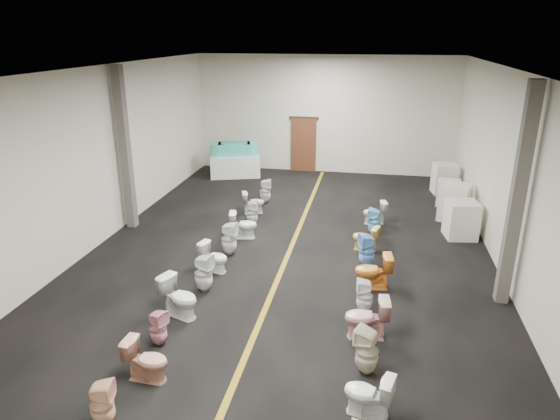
{
  "coord_description": "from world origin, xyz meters",
  "views": [
    {
      "loc": [
        1.95,
        -11.37,
        5.3
      ],
      "look_at": [
        -0.42,
        1.0,
        0.78
      ],
      "focal_mm": 32.0,
      "sensor_mm": 36.0,
      "label": 1
    }
  ],
  "objects_px": {
    "toilet_right_1": "(368,395)",
    "toilet_right_4": "(365,296)",
    "display_table": "(235,166)",
    "appliance_crate_d": "(444,179)",
    "toilet_left_4": "(179,297)",
    "toilet_left_7": "(229,239)",
    "toilet_left_10": "(253,202)",
    "toilet_right_5": "(373,271)",
    "toilet_right_8": "(375,222)",
    "toilet_left_6": "(214,257)",
    "toilet_right_6": "(367,251)",
    "toilet_right_9": "(375,213)",
    "toilet_left_11": "(265,191)",
    "toilet_right_3": "(367,318)",
    "toilet_left_5": "(204,273)",
    "toilet_left_2": "(147,360)",
    "toilet_left_9": "(252,213)",
    "appliance_crate_b": "(455,202)",
    "toilet_right_2": "(367,351)",
    "toilet_right_7": "(365,238)",
    "toilet_left_1": "(102,404)",
    "toilet_left_8": "(243,225)",
    "appliance_crate_a": "(461,220)",
    "appliance_crate_c": "(448,193)",
    "toilet_left_3": "(158,328)",
    "bathtub": "(234,149)"
  },
  "relations": [
    {
      "from": "toilet_left_10",
      "to": "toilet_right_3",
      "type": "height_order",
      "value": "toilet_right_3"
    },
    {
      "from": "toilet_left_6",
      "to": "toilet_right_8",
      "type": "bearing_deg",
      "value": -35.96
    },
    {
      "from": "toilet_left_5",
      "to": "toilet_right_7",
      "type": "distance_m",
      "value": 4.35
    },
    {
      "from": "toilet_right_4",
      "to": "toilet_right_3",
      "type": "bearing_deg",
      "value": -2.76
    },
    {
      "from": "appliance_crate_d",
      "to": "toilet_left_10",
      "type": "xyz_separation_m",
      "value": [
        -5.98,
        -3.21,
        -0.18
      ]
    },
    {
      "from": "toilet_left_1",
      "to": "toilet_left_8",
      "type": "xyz_separation_m",
      "value": [
        0.18,
        7.05,
        -0.0
      ]
    },
    {
      "from": "toilet_left_1",
      "to": "toilet_left_5",
      "type": "relative_size",
      "value": 0.88
    },
    {
      "from": "toilet_right_7",
      "to": "toilet_right_1",
      "type": "bearing_deg",
      "value": 20.75
    },
    {
      "from": "toilet_left_11",
      "to": "appliance_crate_d",
      "type": "bearing_deg",
      "value": -73.61
    },
    {
      "from": "toilet_right_1",
      "to": "toilet_right_4",
      "type": "distance_m",
      "value": 2.89
    },
    {
      "from": "display_table",
      "to": "appliance_crate_b",
      "type": "bearing_deg",
      "value": -23.77
    },
    {
      "from": "toilet_right_5",
      "to": "toilet_left_5",
      "type": "bearing_deg",
      "value": -84.34
    },
    {
      "from": "toilet_left_4",
      "to": "toilet_right_5",
      "type": "distance_m",
      "value": 4.14
    },
    {
      "from": "toilet_left_11",
      "to": "toilet_right_3",
      "type": "xyz_separation_m",
      "value": [
        3.46,
        -7.14,
        0.01
      ]
    },
    {
      "from": "display_table",
      "to": "toilet_right_1",
      "type": "height_order",
      "value": "display_table"
    },
    {
      "from": "toilet_left_6",
      "to": "toilet_right_6",
      "type": "bearing_deg",
      "value": -60.81
    },
    {
      "from": "display_table",
      "to": "toilet_left_10",
      "type": "distance_m",
      "value": 4.29
    },
    {
      "from": "toilet_left_5",
      "to": "toilet_left_9",
      "type": "distance_m",
      "value": 4.01
    },
    {
      "from": "toilet_left_8",
      "to": "toilet_left_1",
      "type": "bearing_deg",
      "value": 167.28
    },
    {
      "from": "toilet_left_9",
      "to": "appliance_crate_d",
      "type": "bearing_deg",
      "value": -59.59
    },
    {
      "from": "toilet_left_1",
      "to": "toilet_left_5",
      "type": "bearing_deg",
      "value": -11.53
    },
    {
      "from": "toilet_left_9",
      "to": "toilet_right_3",
      "type": "xyz_separation_m",
      "value": [
        3.4,
        -5.11,
        0.04
      ]
    },
    {
      "from": "toilet_left_6",
      "to": "appliance_crate_d",
      "type": "bearing_deg",
      "value": -24.29
    },
    {
      "from": "appliance_crate_b",
      "to": "appliance_crate_c",
      "type": "height_order",
      "value": "appliance_crate_b"
    },
    {
      "from": "display_table",
      "to": "appliance_crate_d",
      "type": "bearing_deg",
      "value": -5.45
    },
    {
      "from": "display_table",
      "to": "toilet_left_9",
      "type": "bearing_deg",
      "value": -68.86
    },
    {
      "from": "toilet_left_4",
      "to": "display_table",
      "type": "bearing_deg",
      "value": 30.35
    },
    {
      "from": "toilet_right_7",
      "to": "appliance_crate_b",
      "type": "bearing_deg",
      "value": 156.39
    },
    {
      "from": "toilet_right_9",
      "to": "toilet_right_2",
      "type": "bearing_deg",
      "value": -15.85
    },
    {
      "from": "toilet_left_9",
      "to": "toilet_left_10",
      "type": "xyz_separation_m",
      "value": [
        -0.2,
        0.97,
        -0.02
      ]
    },
    {
      "from": "toilet_right_1",
      "to": "toilet_right_4",
      "type": "xyz_separation_m",
      "value": [
        -0.14,
        2.88,
        -0.01
      ]
    },
    {
      "from": "toilet_right_4",
      "to": "toilet_left_2",
      "type": "bearing_deg",
      "value": -57.45
    },
    {
      "from": "appliance_crate_b",
      "to": "toilet_left_2",
      "type": "distance_m",
      "value": 10.28
    },
    {
      "from": "toilet_left_3",
      "to": "toilet_left_6",
      "type": "bearing_deg",
      "value": 19.36
    },
    {
      "from": "appliance_crate_a",
      "to": "toilet_right_8",
      "type": "xyz_separation_m",
      "value": [
        -2.3,
        -0.29,
        -0.12
      ]
    },
    {
      "from": "bathtub",
      "to": "toilet_left_9",
      "type": "xyz_separation_m",
      "value": [
        1.9,
        -4.92,
        -0.71
      ]
    },
    {
      "from": "toilet_left_2",
      "to": "toilet_right_4",
      "type": "height_order",
      "value": "toilet_left_2"
    },
    {
      "from": "toilet_right_1",
      "to": "toilet_right_7",
      "type": "distance_m",
      "value": 5.89
    },
    {
      "from": "appliance_crate_a",
      "to": "appliance_crate_c",
      "type": "bearing_deg",
      "value": 90.0
    },
    {
      "from": "toilet_left_7",
      "to": "toilet_left_10",
      "type": "xyz_separation_m",
      "value": [
        -0.13,
        3.07,
        -0.08
      ]
    },
    {
      "from": "appliance_crate_b",
      "to": "toilet_right_1",
      "type": "height_order",
      "value": "appliance_crate_b"
    },
    {
      "from": "display_table",
      "to": "toilet_left_4",
      "type": "height_order",
      "value": "display_table"
    },
    {
      "from": "toilet_right_2",
      "to": "toilet_left_6",
      "type": "bearing_deg",
      "value": -109.11
    },
    {
      "from": "toilet_left_5",
      "to": "toilet_right_9",
      "type": "bearing_deg",
      "value": -25.69
    },
    {
      "from": "toilet_right_4",
      "to": "toilet_right_9",
      "type": "xyz_separation_m",
      "value": [
        0.13,
        5.0,
        -0.02
      ]
    },
    {
      "from": "appliance_crate_c",
      "to": "toilet_right_3",
      "type": "distance_m",
      "value": 8.39
    },
    {
      "from": "toilet_left_1",
      "to": "toilet_left_3",
      "type": "distance_m",
      "value": 1.99
    },
    {
      "from": "toilet_right_5",
      "to": "toilet_right_8",
      "type": "bearing_deg",
      "value": 172.82
    },
    {
      "from": "toilet_right_9",
      "to": "toilet_left_10",
      "type": "bearing_deg",
      "value": -108.73
    },
    {
      "from": "appliance_crate_c",
      "to": "toilet_left_7",
      "type": "height_order",
      "value": "toilet_left_7"
    }
  ]
}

